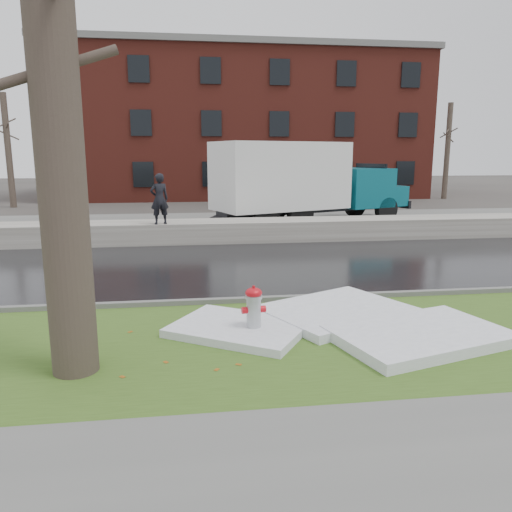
{
  "coord_description": "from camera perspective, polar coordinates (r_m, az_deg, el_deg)",
  "views": [
    {
      "loc": [
        -1.82,
        -8.98,
        3.09
      ],
      "look_at": [
        -0.44,
        1.1,
        1.0
      ],
      "focal_mm": 35.0,
      "sensor_mm": 36.0,
      "label": 1
    }
  ],
  "objects": [
    {
      "name": "road",
      "position": [
        13.95,
        -0.09,
        -1.13
      ],
      "size": [
        60.0,
        7.0,
        0.03
      ],
      "primitive_type": "cube",
      "color": "black",
      "rests_on": "ground"
    },
    {
      "name": "worker",
      "position": [
        17.17,
        -10.98,
        6.43
      ],
      "size": [
        0.72,
        0.58,
        1.71
      ],
      "primitive_type": "imported",
      "rotation": [
        0.0,
        0.0,
        3.46
      ],
      "color": "black",
      "rests_on": "snowbank"
    },
    {
      "name": "snow_patch_near",
      "position": [
        9.76,
        9.13,
        -6.25
      ],
      "size": [
        3.22,
        2.95,
        0.16
      ],
      "primitive_type": "cube",
      "rotation": [
        0.0,
        0.0,
        0.46
      ],
      "color": "white",
      "rests_on": "verge"
    },
    {
      "name": "box_truck",
      "position": [
        22.09,
        5.35,
        8.45
      ],
      "size": [
        10.64,
        5.64,
        3.59
      ],
      "rotation": [
        0.0,
        0.0,
        0.37
      ],
      "color": "black",
      "rests_on": "ground"
    },
    {
      "name": "fire_hydrant",
      "position": [
        8.53,
        -0.27,
        -6.04
      ],
      "size": [
        0.43,
        0.37,
        0.87
      ],
      "rotation": [
        0.0,
        0.0,
        0.11
      ],
      "color": "#AAADB2",
      "rests_on": "verge"
    },
    {
      "name": "bg_tree_center",
      "position": [
        35.23,
        -14.9,
        11.61
      ],
      "size": [
        1.4,
        1.62,
        6.5
      ],
      "color": "brown",
      "rests_on": "ground"
    },
    {
      "name": "snow_patch_side",
      "position": [
        8.82,
        18.24,
        -8.61
      ],
      "size": [
        3.19,
        2.51,
        0.18
      ],
      "primitive_type": "cube",
      "rotation": [
        0.0,
        0.0,
        0.28
      ],
      "color": "white",
      "rests_on": "verge"
    },
    {
      "name": "snow_patch_far",
      "position": [
        8.77,
        -1.98,
        -8.26
      ],
      "size": [
        2.71,
        2.53,
        0.14
      ],
      "primitive_type": "cube",
      "rotation": [
        0.0,
        0.0,
        -0.56
      ],
      "color": "white",
      "rests_on": "verge"
    },
    {
      "name": "curb",
      "position": [
        10.58,
        2.45,
        -4.98
      ],
      "size": [
        60.0,
        0.15,
        0.14
      ],
      "primitive_type": "cube",
      "color": "slate",
      "rests_on": "ground"
    },
    {
      "name": "bg_tree_left",
      "position": [
        32.61,
        -26.47,
        10.83
      ],
      "size": [
        1.4,
        1.62,
        6.5
      ],
      "color": "brown",
      "rests_on": "ground"
    },
    {
      "name": "verge",
      "position": [
        8.51,
        5.16,
        -9.57
      ],
      "size": [
        60.0,
        4.5,
        0.04
      ],
      "primitive_type": "cube",
      "color": "#36521B",
      "rests_on": "ground"
    },
    {
      "name": "brick_building",
      "position": [
        39.22,
        -2.24,
        14.37
      ],
      "size": [
        26.0,
        12.0,
        10.0
      ],
      "primitive_type": "cube",
      "color": "maroon",
      "rests_on": "ground"
    },
    {
      "name": "tree",
      "position": [
        7.22,
        -22.12,
        18.55
      ],
      "size": [
        1.63,
        1.9,
        7.99
      ],
      "rotation": [
        0.0,
        0.0,
        -0.08
      ],
      "color": "brown",
      "rests_on": "verge"
    },
    {
      "name": "sidewalk",
      "position": [
        5.34,
        14.96,
        -23.81
      ],
      "size": [
        60.0,
        3.0,
        0.05
      ],
      "primitive_type": "cube",
      "color": "slate",
      "rests_on": "ground"
    },
    {
      "name": "bg_tree_right",
      "position": [
        37.49,
        21.03,
        11.21
      ],
      "size": [
        1.4,
        1.62,
        6.5
      ],
      "color": "brown",
      "rests_on": "ground"
    },
    {
      "name": "parking_lot",
      "position": [
        22.27,
        -3.02,
        3.64
      ],
      "size": [
        60.0,
        9.0,
        0.03
      ],
      "primitive_type": "cube",
      "color": "slate",
      "rests_on": "ground"
    },
    {
      "name": "ground",
      "position": [
        9.67,
        3.5,
        -7.04
      ],
      "size": [
        120.0,
        120.0,
        0.0
      ],
      "primitive_type": "plane",
      "color": "#47423D",
      "rests_on": "ground"
    },
    {
      "name": "snowbank",
      "position": [
        17.98,
        -1.88,
        2.91
      ],
      "size": [
        60.0,
        1.6,
        0.75
      ],
      "primitive_type": "cube",
      "color": "#B8B4A8",
      "rests_on": "ground"
    }
  ]
}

